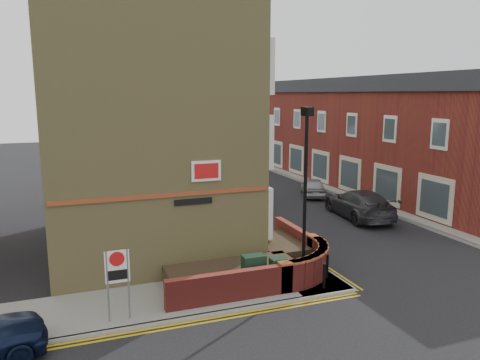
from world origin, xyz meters
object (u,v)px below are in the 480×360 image
utility_cabinet_large (254,272)px  silver_car_near (247,188)px  zone_sign (117,272)px  lamppost (305,195)px

utility_cabinet_large → silver_car_near: (5.02, 13.53, 0.06)m
zone_sign → silver_car_near: zone_sign is taller
lamppost → utility_cabinet_large: (-1.90, 0.10, -2.62)m
utility_cabinet_large → zone_sign: bearing=-170.3°
utility_cabinet_large → silver_car_near: bearing=69.7°
lamppost → utility_cabinet_large: lamppost is taller
lamppost → silver_car_near: 14.22m
utility_cabinet_large → zone_sign: 4.86m
utility_cabinet_large → silver_car_near: 14.43m
silver_car_near → utility_cabinet_large: bearing=-102.9°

